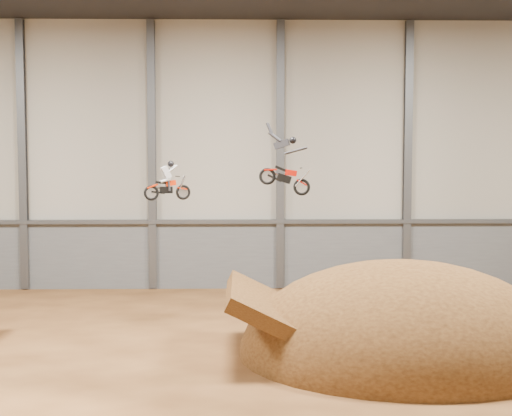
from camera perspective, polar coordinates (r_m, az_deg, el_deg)
The scene contains 11 objects.
floor at distance 23.41m, azimuth -4.41°, elevation -13.12°, with size 40.00×40.00×0.00m, color #512E15.
back_wall at distance 37.35m, azimuth -3.19°, elevation 4.22°, with size 40.00×0.10×14.00m, color #A8A295.
lower_band_back at distance 37.61m, azimuth -3.16°, elevation -3.81°, with size 39.80×0.18×3.50m, color #5B5F64.
steel_rail at distance 37.25m, azimuth -3.18°, elevation -1.10°, with size 39.80×0.35×0.20m, color #47494F.
steel_column_1 at distance 38.80m, azimuth -18.16°, elevation 4.01°, with size 0.40×0.36×13.90m, color #47494F.
steel_column_2 at distance 37.41m, azimuth -8.32°, elevation 4.18°, with size 0.40×0.36×13.90m, color #47494F.
steel_column_3 at distance 37.18m, azimuth 1.95°, elevation 4.22°, with size 0.40×0.36×13.90m, color #47494F.
steel_column_4 at distance 38.13m, azimuth 12.03°, elevation 4.13°, with size 0.40×0.36×13.90m, color #47494F.
landing_ramp at distance 26.08m, azimuth 11.59°, elevation -11.39°, with size 11.47×10.14×6.62m, color #3B220E.
fmx_rider_a at distance 27.79m, azimuth -7.11°, elevation 2.34°, with size 1.83×0.70×1.65m, color red, non-canonical shape.
fmx_rider_b at distance 26.23m, azimuth 2.10°, elevation 3.89°, with size 2.57×0.73×2.20m, color #BB1004, non-canonical shape.
Camera 1 is at (1.28, -22.32, 6.94)m, focal length 50.00 mm.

